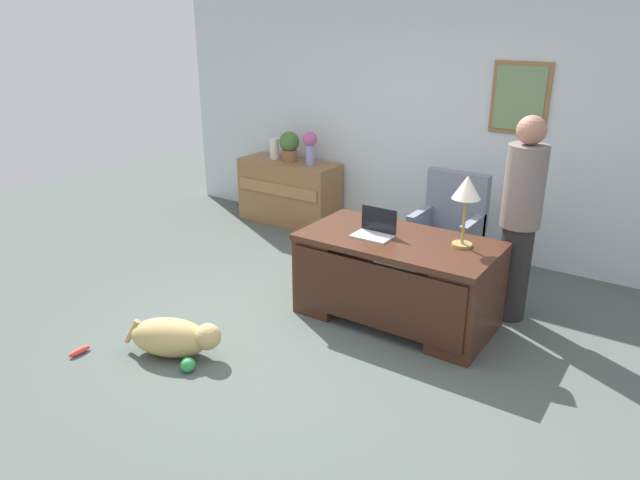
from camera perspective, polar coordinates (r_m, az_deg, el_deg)
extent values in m
plane|color=#4C5651|center=(4.83, -1.89, -9.44)|extent=(12.00, 12.00, 0.00)
cube|color=silver|center=(6.54, 11.64, 10.89)|extent=(7.00, 0.12, 2.70)
cube|color=olive|center=(6.16, 18.72, 12.83)|extent=(0.55, 0.03, 0.68)
cube|color=#6B885B|center=(6.14, 18.67, 12.81)|extent=(0.47, 0.01, 0.60)
cube|color=#422316|center=(4.87, 7.61, -0.13)|extent=(1.60, 0.85, 0.05)
cube|color=#422316|center=(5.28, 1.41, -2.50)|extent=(0.36, 0.79, 0.68)
cube|color=#422316|center=(4.80, 14.06, -5.71)|extent=(0.36, 0.79, 0.68)
cube|color=#381E13|center=(4.68, 5.24, -5.37)|extent=(1.50, 0.04, 0.55)
cube|color=olive|center=(7.33, -2.96, 4.63)|extent=(1.25, 0.48, 0.78)
cube|color=#A16F40|center=(7.12, -4.18, 4.88)|extent=(1.15, 0.02, 0.14)
cube|color=slate|center=(5.78, 11.90, -0.54)|extent=(0.60, 0.58, 0.18)
cylinder|color=black|center=(5.87, 11.73, -2.64)|extent=(0.10, 0.10, 0.28)
cylinder|color=black|center=(5.91, 11.65, -3.66)|extent=(0.52, 0.52, 0.05)
cube|color=slate|center=(5.87, 13.08, 3.65)|extent=(0.60, 0.12, 0.59)
cube|color=slate|center=(5.81, 9.68, 1.81)|extent=(0.08, 0.50, 0.22)
cube|color=slate|center=(5.63, 14.48, 0.82)|extent=(0.08, 0.50, 0.22)
cylinder|color=#262323|center=(5.24, 18.15, -2.96)|extent=(0.26, 0.26, 0.83)
cylinder|color=slate|center=(5.00, 19.10, 4.91)|extent=(0.32, 0.32, 0.67)
sphere|color=#A16B58|center=(4.90, 19.72, 9.94)|extent=(0.23, 0.23, 0.23)
ellipsoid|color=tan|center=(4.68, -14.28, -9.08)|extent=(0.68, 0.52, 0.30)
sphere|color=tan|center=(4.55, -10.77, -9.14)|extent=(0.20, 0.20, 0.20)
cylinder|color=tan|center=(4.80, -17.66, -8.37)|extent=(0.15, 0.10, 0.21)
cube|color=#B2B5BA|center=(4.86, 5.07, 0.37)|extent=(0.32, 0.22, 0.01)
cube|color=black|center=(4.91, 5.70, 1.95)|extent=(0.32, 0.01, 0.21)
cylinder|color=#9E8447|center=(4.79, 13.51, -0.43)|extent=(0.16, 0.16, 0.02)
cylinder|color=#9E8447|center=(4.72, 13.71, 1.77)|extent=(0.02, 0.02, 0.37)
cone|color=silver|center=(4.64, 13.99, 4.95)|extent=(0.22, 0.22, 0.18)
cylinder|color=#8B8BD1|center=(7.03, -0.98, 8.21)|extent=(0.10, 0.10, 0.23)
sphere|color=#B25590|center=(6.99, -0.99, 9.71)|extent=(0.17, 0.17, 0.17)
cylinder|color=silver|center=(7.34, -4.43, 8.77)|extent=(0.11, 0.11, 0.25)
cylinder|color=brown|center=(7.21, -2.96, 8.13)|extent=(0.18, 0.18, 0.14)
sphere|color=#416C33|center=(7.17, -2.98, 9.46)|extent=(0.24, 0.24, 0.24)
sphere|color=green|center=(4.50, -12.62, -11.66)|extent=(0.11, 0.11, 0.11)
ellipsoid|color=#E53F33|center=(4.96, -22.18, -9.89)|extent=(0.05, 0.18, 0.05)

